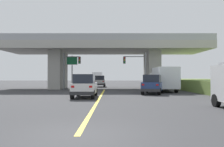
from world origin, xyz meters
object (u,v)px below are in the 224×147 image
suv_crossing (153,84)px  suv_lead (85,86)px  highway_sign (72,64)px  semi_truck_distant (98,78)px  sedan_oncoming (100,81)px  traffic_signal_farside (70,66)px  box_truck (164,79)px  traffic_signal_nearside (138,66)px

suv_crossing → suv_lead: bearing=-131.1°
highway_sign → semi_truck_distant: 28.47m
suv_crossing → sedan_oncoming: bearing=126.6°
suv_crossing → sedan_oncoming: 18.57m
traffic_signal_farside → box_truck: bearing=-18.1°
suv_crossing → box_truck: 4.42m
suv_crossing → traffic_signal_farside: size_ratio=0.93×
semi_truck_distant → traffic_signal_nearside: bearing=-76.5°
traffic_signal_nearside → suv_lead: bearing=-117.1°
suv_lead → semi_truck_distant: bearing=92.0°
suv_lead → traffic_signal_nearside: bearing=62.9°
box_truck → sedan_oncoming: bearing=122.4°
suv_lead → box_truck: box_truck is taller
sedan_oncoming → box_truck: bearing=-57.6°
suv_crossing → traffic_signal_farside: 13.05m
suv_crossing → semi_truck_distant: 38.75m
suv_crossing → highway_sign: highway_sign is taller
sedan_oncoming → semi_truck_distant: (-1.62, 20.48, 0.57)m
suv_lead → suv_crossing: bearing=32.8°
suv_crossing → traffic_signal_farside: traffic_signal_farside is taller
suv_lead → traffic_signal_nearside: (5.86, 11.43, 2.29)m
highway_sign → suv_lead: bearing=-75.8°
suv_crossing → traffic_signal_nearside: size_ratio=0.93×
traffic_signal_nearside → traffic_signal_farside: size_ratio=1.00×
suv_lead → highway_sign: size_ratio=0.91×
traffic_signal_farside → traffic_signal_nearside: bearing=-4.4°
suv_crossing → highway_sign: bearing=152.8°
suv_lead → traffic_signal_farside: (-3.52, 12.15, 2.26)m
highway_sign → suv_crossing: bearing=-43.3°
suv_lead → traffic_signal_farside: traffic_signal_farside is taller
suv_crossing → semi_truck_distant: bearing=118.2°
traffic_signal_farside → highway_sign: bearing=89.3°
highway_sign → semi_truck_distant: (2.01, 28.32, -2.04)m
box_truck → traffic_signal_nearside: traffic_signal_nearside is taller
highway_sign → traffic_signal_nearside: bearing=-14.4°
suv_crossing → traffic_signal_nearside: (-0.79, 7.15, 2.29)m
traffic_signal_nearside → highway_sign: (-9.36, 2.40, 0.32)m
box_truck → semi_truck_distant: bearing=106.7°
traffic_signal_farside → sedan_oncoming: bearing=69.0°
sedan_oncoming → traffic_signal_nearside: traffic_signal_nearside is taller
box_truck → highway_sign: highway_sign is taller
sedan_oncoming → highway_sign: bearing=-114.8°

